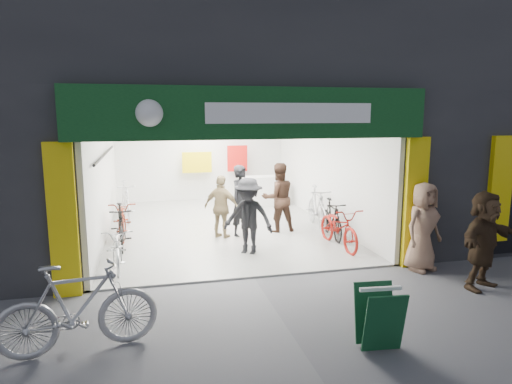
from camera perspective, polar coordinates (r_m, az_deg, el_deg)
name	(u,v)px	position (r m, az deg, el deg)	size (l,w,h in m)	color
ground	(254,278)	(8.67, -0.21, -10.76)	(60.00, 60.00, 0.00)	#56565B
building	(245,67)	(13.25, -1.43, 15.30)	(17.00, 10.27, 8.00)	#232326
bike_left_front	(118,247)	(9.50, -16.92, -6.60)	(0.57, 1.65, 0.87)	#BABBC0
bike_left_midfront	(121,227)	(10.85, -16.53, -4.18)	(0.47, 1.66, 1.00)	black
bike_left_midback	(123,219)	(11.77, -16.31, -3.23)	(0.63, 1.80, 0.94)	maroon
bike_left_back	(126,201)	(13.64, -15.97, -1.08)	(0.53, 1.86, 1.12)	silver
bike_right_front	(332,219)	(11.36, 9.48, -3.37)	(0.46, 1.61, 0.97)	black
bike_right_mid	(339,227)	(10.59, 10.32, -4.34)	(0.65, 1.85, 0.97)	#9A150E
bike_right_back	(317,208)	(12.26, 7.63, -1.94)	(0.53, 1.89, 1.13)	#ABAAAF
parked_bike	(78,308)	(6.42, -21.35, -13.32)	(0.56, 1.99, 1.20)	#A7A7AB
customer_a	(242,201)	(11.28, -1.81, -1.17)	(0.66, 0.43, 1.80)	black
customer_b	(278,198)	(11.70, 2.80, -0.75)	(0.88, 0.68, 1.81)	#372319
customer_c	(248,217)	(9.83, -0.96, -3.11)	(1.10, 0.63, 1.70)	black
customer_d	(222,208)	(11.11, -4.31, -1.95)	(0.92, 0.38, 1.58)	#947D56
pedestrian_near	(423,227)	(9.45, 20.15, -4.10)	(0.85, 0.56, 1.75)	#977057
pedestrian_far	(484,240)	(8.89, 26.58, -5.41)	(1.61, 0.51, 1.74)	#362618
sandwich_board	(379,316)	(6.33, 15.14, -14.75)	(0.58, 0.59, 0.82)	#0E3B1F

